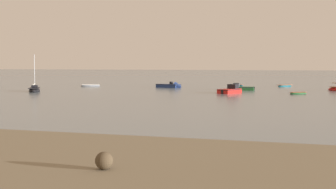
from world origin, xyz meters
The scene contains 9 objects.
tidal_rock_near centered at (27.24, -18.02, 0.63)m, with size 0.87×0.87×0.87m, color #493A28.
rowboat_moored_0 centered at (13.49, 82.58, 0.13)m, with size 3.20×1.74×0.48m.
motorboat_moored_0 centered at (1.48, 69.03, 0.29)m, with size 6.59×3.74×2.14m.
sailboat_moored_0 centered at (-18.24, 45.11, 0.32)m, with size 5.02×6.80×7.43m.
motorboat_moored_1 centered at (17.52, 63.09, 0.33)m, with size 5.83×2.32×2.16m.
motorboat_moored_3 centered at (18.59, 52.63, 0.36)m, with size 3.87×6.63×2.38m.
rowboat_moored_1 centered at (24.74, 82.20, 0.17)m, with size 3.63×4.04×0.64m.
rowboat_moored_2 centered at (-18.61, 68.80, 0.19)m, with size 4.59×3.80×0.71m.
rowboat_moored_3 centered at (30.31, 52.70, 0.14)m, with size 3.24×2.89×0.51m.
Camera 1 is at (38.18, -40.38, 5.28)m, focal length 55.53 mm.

